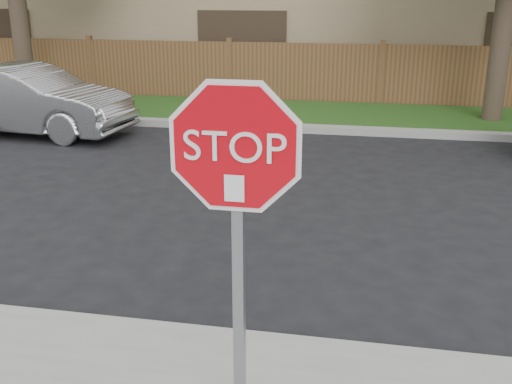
# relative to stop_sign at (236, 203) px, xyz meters

# --- Properties ---
(ground) EXTENTS (90.00, 90.00, 0.00)m
(ground) POSITION_rel_stop_sign_xyz_m (0.94, 1.48, -1.83)
(ground) COLOR black
(ground) RESTS_ON ground
(far_curb) EXTENTS (70.00, 0.30, 0.15)m
(far_curb) POSITION_rel_stop_sign_xyz_m (0.94, 9.63, -1.75)
(far_curb) COLOR gray
(far_curb) RESTS_ON ground
(grass_strip) EXTENTS (70.00, 3.00, 0.12)m
(grass_strip) POSITION_rel_stop_sign_xyz_m (0.94, 11.28, -1.77)
(grass_strip) COLOR #1E4714
(grass_strip) RESTS_ON ground
(fence) EXTENTS (70.00, 0.12, 1.60)m
(fence) POSITION_rel_stop_sign_xyz_m (0.94, 12.88, -1.03)
(fence) COLOR brown
(fence) RESTS_ON ground
(stop_sign) EXTENTS (1.01, 0.13, 2.55)m
(stop_sign) POSITION_rel_stop_sign_xyz_m (0.00, 0.00, 0.00)
(stop_sign) COLOR gray
(stop_sign) RESTS_ON sidewalk_near
(sedan_left) EXTENTS (4.52, 1.97, 1.45)m
(sedan_left) POSITION_rel_stop_sign_xyz_m (-6.36, 8.37, -1.11)
(sedan_left) COLOR #9E9FA2
(sedan_left) RESTS_ON ground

